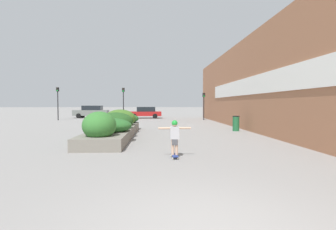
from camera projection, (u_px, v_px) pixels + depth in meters
ground_plane at (209, 230)px, 3.78m from camera, size 300.00×300.00×0.00m
building_wall_right at (261, 81)px, 16.30m from camera, size 0.67×37.48×6.46m
planter_box at (116, 125)px, 14.82m from camera, size 2.22×10.10×1.52m
skateboard at (175, 156)px, 8.87m from camera, size 0.24×0.72×0.10m
skateboarder at (175, 134)px, 8.84m from camera, size 1.10×0.20×1.18m
trash_bin at (236, 123)px, 17.68m from camera, size 0.46×0.46×1.02m
car_leftmost at (254, 112)px, 33.99m from camera, size 4.18×2.02×1.46m
car_center_left at (92, 112)px, 34.50m from camera, size 4.41×2.03×1.62m
car_center_right at (145, 112)px, 33.60m from camera, size 4.22×1.91×1.45m
traffic_light_left at (123, 98)px, 29.38m from camera, size 0.28×0.30×3.64m
traffic_light_right at (204, 101)px, 29.92m from camera, size 0.28×0.30×3.10m
traffic_light_far_left at (58, 98)px, 29.36m from camera, size 0.28×0.30×3.70m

